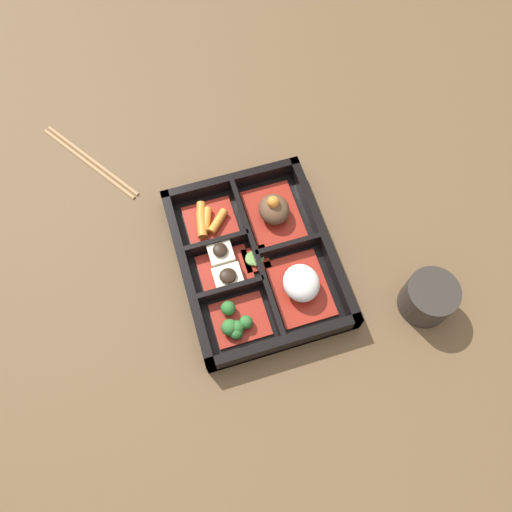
{
  "coord_description": "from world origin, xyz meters",
  "views": [
    {
      "loc": [
        0.31,
        -0.09,
        0.75
      ],
      "look_at": [
        0.0,
        0.0,
        0.03
      ],
      "focal_mm": 35.0,
      "sensor_mm": 36.0,
      "label": 1
    }
  ],
  "objects": [
    {
      "name": "chopsticks",
      "position": [
        -0.27,
        -0.23,
        0.0
      ],
      "size": [
        0.2,
        0.14,
        0.01
      ],
      "color": "#A87F51",
      "rests_on": "ground_plane"
    },
    {
      "name": "tea_cup",
      "position": [
        0.14,
        0.23,
        0.03
      ],
      "size": [
        0.08,
        0.08,
        0.06
      ],
      "color": "#2D2823",
      "rests_on": "ground_plane"
    },
    {
      "name": "bowl_pickles",
      "position": [
        0.0,
        -0.0,
        0.02
      ],
      "size": [
        0.04,
        0.04,
        0.01
      ],
      "color": "maroon",
      "rests_on": "bento_base"
    },
    {
      "name": "bowl_rice",
      "position": [
        0.07,
        0.05,
        0.03
      ],
      "size": [
        0.12,
        0.08,
        0.05
      ],
      "color": "maroon",
      "rests_on": "bento_base"
    },
    {
      "name": "ground_plane",
      "position": [
        0.0,
        0.0,
        0.0
      ],
      "size": [
        3.0,
        3.0,
        0.0
      ],
      "primitive_type": "plane",
      "color": "brown"
    },
    {
      "name": "bowl_tofu",
      "position": [
        0.0,
        -0.05,
        0.02
      ],
      "size": [
        0.09,
        0.08,
        0.03
      ],
      "color": "maroon",
      "rests_on": "bento_base"
    },
    {
      "name": "bento_base",
      "position": [
        0.0,
        0.0,
        0.01
      ],
      "size": [
        0.3,
        0.24,
        0.01
      ],
      "color": "black",
      "rests_on": "ground_plane"
    },
    {
      "name": "bento_rim",
      "position": [
        0.0,
        -0.0,
        0.02
      ],
      "size": [
        0.3,
        0.24,
        0.04
      ],
      "color": "black",
      "rests_on": "ground_plane"
    },
    {
      "name": "bowl_carrots",
      "position": [
        -0.09,
        -0.06,
        0.02
      ],
      "size": [
        0.08,
        0.08,
        0.02
      ],
      "color": "maroon",
      "rests_on": "bento_base"
    },
    {
      "name": "bowl_greens",
      "position": [
        0.09,
        -0.06,
        0.02
      ],
      "size": [
        0.07,
        0.08,
        0.03
      ],
      "color": "maroon",
      "rests_on": "bento_base"
    },
    {
      "name": "bowl_stew",
      "position": [
        -0.07,
        0.05,
        0.03
      ],
      "size": [
        0.12,
        0.08,
        0.05
      ],
      "color": "maroon",
      "rests_on": "bento_base"
    }
  ]
}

